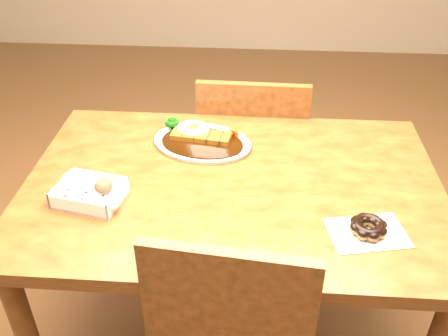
# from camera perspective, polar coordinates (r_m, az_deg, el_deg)

# --- Properties ---
(table) EXTENTS (1.20, 0.80, 0.75)m
(table) POSITION_cam_1_polar(r_m,az_deg,el_deg) (1.50, 0.95, -4.65)
(table) COLOR #47290E
(table) RESTS_ON ground
(chair_far) EXTENTS (0.43, 0.43, 0.87)m
(chair_far) POSITION_cam_1_polar(r_m,az_deg,el_deg) (2.03, 3.19, 1.01)
(chair_far) COLOR #47290E
(chair_far) RESTS_ON ground
(katsu_curry_plate) EXTENTS (0.35, 0.29, 0.06)m
(katsu_curry_plate) POSITION_cam_1_polar(r_m,az_deg,el_deg) (1.61, -2.66, 3.25)
(katsu_curry_plate) COLOR white
(katsu_curry_plate) RESTS_ON table
(donut_box) EXTENTS (0.21, 0.17, 0.05)m
(donut_box) POSITION_cam_1_polar(r_m,az_deg,el_deg) (1.41, -15.28, -2.72)
(donut_box) COLOR white
(donut_box) RESTS_ON table
(pon_de_ring) EXTENTS (0.22, 0.17, 0.04)m
(pon_de_ring) POSITION_cam_1_polar(r_m,az_deg,el_deg) (1.31, 16.16, -6.55)
(pon_de_ring) COLOR silver
(pon_de_ring) RESTS_ON table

